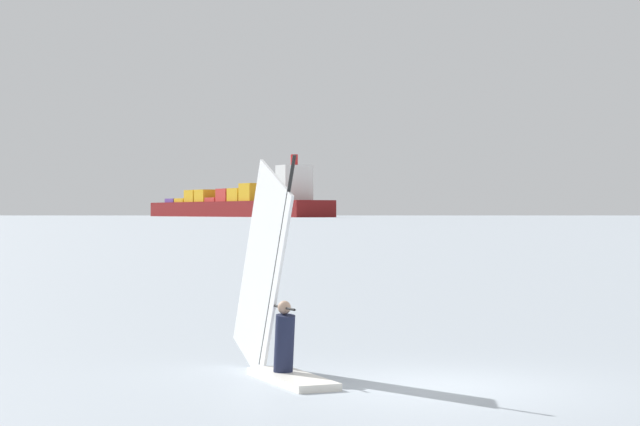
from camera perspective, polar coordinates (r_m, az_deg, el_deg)
ground_plane at (r=18.76m, az=5.58°, el=-8.37°), size 4000.00×4000.00×0.00m
windsurfer at (r=19.65m, az=-2.15°, el=-5.11°), size 1.17×4.02×3.87m
cargo_ship at (r=722.18m, az=-4.15°, el=0.42°), size 87.92×209.19×34.93m
distant_headland at (r=1472.49m, az=-15.15°, el=0.50°), size 1179.74×499.42×29.09m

